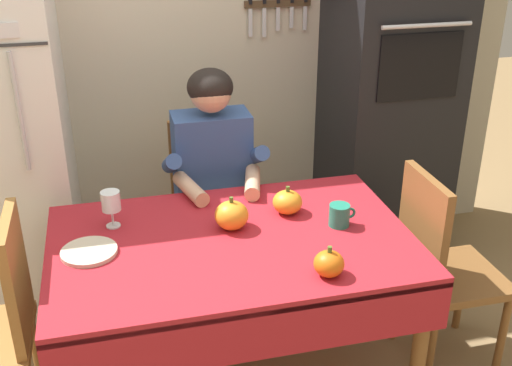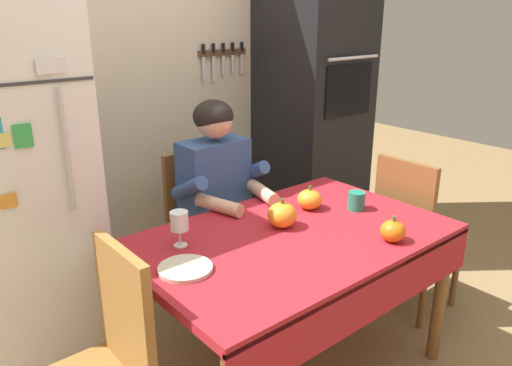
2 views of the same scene
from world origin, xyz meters
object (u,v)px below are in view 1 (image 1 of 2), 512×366
Objects in this scene: dining_table at (233,260)px; chair_right_side at (439,263)px; pumpkin_large at (232,215)px; serving_tray at (89,252)px; wine_glass at (111,202)px; pumpkin_small at (287,202)px; wall_oven at (390,80)px; seated_person at (215,178)px; chair_behind_person at (210,203)px; pumpkin_medium at (329,264)px; coffee_mug at (340,215)px.

chair_right_side reaches higher than dining_table.
serving_tray is at bearing -173.65° from pumpkin_large.
pumpkin_small is at bearing -4.48° from wine_glass.
pumpkin_large is at bearing -164.05° from pumpkin_small.
serving_tray is at bearing -116.86° from wine_glass.
wall_oven reaches higher than seated_person.
wall_oven is at bearing 38.33° from pumpkin_large.
wall_oven is at bearing 43.65° from pumpkin_small.
chair_behind_person is at bearing 49.05° from wine_glass.
pumpkin_large reaches higher than serving_tray.
pumpkin_medium is at bearing -47.63° from dining_table.
wall_oven is at bearing 17.57° from seated_person.
wall_oven is at bearing 57.81° from pumpkin_medium.
wine_glass is at bearing 63.14° from serving_tray.
chair_behind_person is 6.79× the size of pumpkin_large.
pumpkin_medium is 0.48m from pumpkin_small.
pumpkin_large is (0.46, -0.13, -0.05)m from wine_glass.
chair_right_side is 0.94m from pumpkin_large.
wine_glass is 0.90m from pumpkin_medium.
wall_oven is 18.89× the size of coffee_mug.
pumpkin_large is (-0.88, 0.12, 0.29)m from chair_right_side.
seated_person is (0.04, 0.60, 0.08)m from dining_table.
coffee_mug is 0.72× the size of wine_glass.
pumpkin_large is (0.02, 0.11, 0.14)m from dining_table.
wine_glass is (-0.48, -0.56, 0.34)m from chair_behind_person.
chair_behind_person is 4.45× the size of serving_tray.
wall_oven is 1.47m from pumpkin_medium.
chair_right_side is at bearing 25.06° from pumpkin_medium.
serving_tray is (-0.58, -0.75, 0.24)m from chair_behind_person.
coffee_mug is at bearing -10.86° from pumpkin_large.
wine_glass is at bearing 164.42° from pumpkin_large.
wall_oven is 1.45m from dining_table.
pumpkin_medium is at bearing -154.94° from chair_right_side.
wine_glass reaches higher than pumpkin_medium.
wine_glass is at bearing 143.09° from pumpkin_medium.
pumpkin_small is (-0.78, -0.74, -0.26)m from wall_oven.
pumpkin_medium is 0.55× the size of serving_tray.
coffee_mug is 0.37m from pumpkin_medium.
wall_oven is at bearing 24.76° from wine_glass.
chair_behind_person reaches higher than pumpkin_large.
chair_right_side is at bearing -43.20° from chair_behind_person.
seated_person reaches higher than wine_glass.
chair_behind_person is 8.37× the size of coffee_mug.
dining_table is 0.54m from wine_glass.
pumpkin_medium is at bearing -122.19° from wall_oven.
seated_person reaches higher than serving_tray.
chair_behind_person is 0.71m from pumpkin_small.
wall_oven is at bearing 28.94° from serving_tray.
chair_behind_person and chair_right_side have the same top height.
dining_table is 11.34× the size of pumpkin_small.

